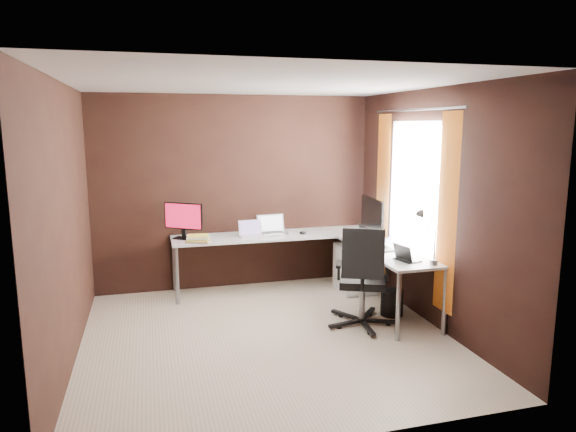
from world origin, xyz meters
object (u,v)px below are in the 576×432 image
object	(u,v)px
monitor_right	(372,217)
drawer_pedestal	(355,268)
laptop_white	(251,233)
monitor_left	(183,219)
book_stack	(198,239)
wastebasket	(392,303)
laptop_black_big	(374,244)
desk_lamp	(426,230)
laptop_silver	(272,230)
office_chair	(362,297)
laptop_black_small	(406,257)

from	to	relation	value
monitor_right	drawer_pedestal	bearing A→B (deg)	12.27
drawer_pedestal	monitor_right	world-z (taller)	monitor_right
drawer_pedestal	laptop_white	distance (m)	1.41
monitor_left	laptop_white	world-z (taller)	monitor_left
monitor_left	book_stack	world-z (taller)	monitor_left
laptop_white	wastebasket	bearing A→B (deg)	-45.16
monitor_left	book_stack	distance (m)	0.36
laptop_black_big	desk_lamp	world-z (taller)	desk_lamp
monitor_right	desk_lamp	distance (m)	1.09
monitor_right	desk_lamp	size ratio (longest dim) A/B	1.18
laptop_silver	office_chair	bearing A→B (deg)	-71.20
monitor_right	laptop_silver	size ratio (longest dim) A/B	1.71
monitor_left	office_chair	size ratio (longest dim) A/B	0.41
office_chair	wastebasket	bearing A→B (deg)	47.08
monitor_left	laptop_black_small	xyz separation A→B (m)	(2.14, -1.68, -0.21)
laptop_black_big	desk_lamp	xyz separation A→B (m)	(0.23, -0.72, 0.29)
book_stack	wastebasket	bearing A→B (deg)	-27.81
office_chair	wastebasket	xyz separation A→B (m)	(0.45, 0.19, -0.17)
monitor_right	book_stack	xyz separation A→B (m)	(-2.03, 0.51, -0.26)
laptop_white	wastebasket	world-z (taller)	laptop_white
monitor_left	monitor_right	bearing A→B (deg)	14.77
monitor_right	office_chair	xyz separation A→B (m)	(-0.44, -0.75, -0.71)
laptop_white	office_chair	world-z (taller)	office_chair
monitor_right	wastebasket	world-z (taller)	monitor_right
monitor_left	laptop_black_big	xyz separation A→B (m)	(2.04, -1.12, -0.19)
monitor_left	monitor_right	size ratio (longest dim) A/B	0.69
desk_lamp	monitor_right	bearing A→B (deg)	93.06
laptop_black_big	office_chair	world-z (taller)	office_chair
monitor_right	book_stack	distance (m)	2.11
laptop_white	book_stack	xyz separation A→B (m)	(-0.68, -0.14, -0.00)
book_stack	office_chair	bearing A→B (deg)	-38.50
drawer_pedestal	laptop_black_small	size ratio (longest dim) A/B	2.07
drawer_pedestal	laptop_white	bearing A→B (deg)	166.86
monitor_right	office_chair	size ratio (longest dim) A/B	0.59
laptop_silver	monitor_right	bearing A→B (deg)	-38.91
laptop_black_small	book_stack	bearing A→B (deg)	40.64
drawer_pedestal	laptop_silver	world-z (taller)	laptop_silver
desk_lamp	wastebasket	distance (m)	1.07
monitor_left	book_stack	xyz separation A→B (m)	(0.15, -0.24, -0.21)
monitor_right	book_stack	bearing A→B (deg)	78.46
wastebasket	laptop_black_small	bearing A→B (deg)	-97.57
laptop_black_small	wastebasket	size ratio (longest dim) A/B	1.00
drawer_pedestal	monitor_left	bearing A→B (deg)	169.14
laptop_silver	wastebasket	size ratio (longest dim) A/B	1.31
laptop_white	laptop_black_big	world-z (taller)	laptop_black_big
laptop_black_small	wastebasket	bearing A→B (deg)	-21.17
book_stack	desk_lamp	size ratio (longest dim) A/B	0.58
monitor_right	wastebasket	xyz separation A→B (m)	(0.01, -0.56, -0.88)
laptop_black_small	book_stack	xyz separation A→B (m)	(-1.99, 1.44, 0.00)
book_stack	desk_lamp	xyz separation A→B (m)	(2.12, -1.60, 0.31)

